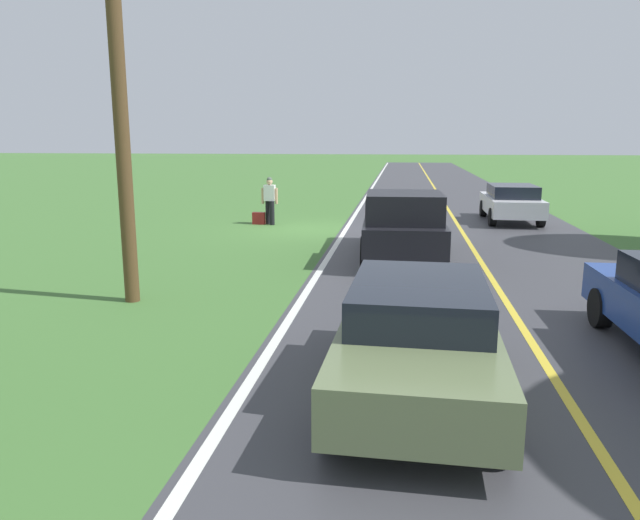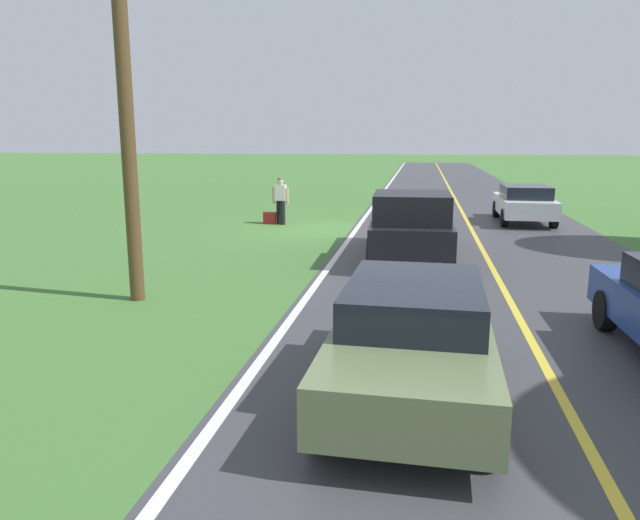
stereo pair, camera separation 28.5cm
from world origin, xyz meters
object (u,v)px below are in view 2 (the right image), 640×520
Objects in this scene: suitcase_carried at (270,218)px; sedan_ahead_same_lane at (413,336)px; utility_pole_roadside at (126,103)px; hitchhiker_walking at (281,198)px; pickup_truck_passing at (411,223)px; sedan_near_oncoming at (524,203)px.

sedan_ahead_same_lane reaches higher than suitcase_carried.
sedan_ahead_same_lane is 7.19m from utility_pole_roadside.
hitchhiker_walking is 0.32× the size of pickup_truck_passing.
hitchhiker_walking is at bearing 12.50° from sedan_near_oncoming.
utility_pole_roadside is at bearing -33.50° from sedan_ahead_same_lane.
sedan_ahead_same_lane is 16.88m from sedan_near_oncoming.
sedan_ahead_same_lane is at bearing 76.59° from sedan_near_oncoming.
utility_pole_roadside is (0.37, 10.83, 2.80)m from hitchhiker_walking.
utility_pole_roadside is at bearing 53.89° from sedan_near_oncoming.
utility_pole_roadside is at bearing 43.78° from pickup_truck_passing.
utility_pole_roadside is (-0.05, 10.77, 3.56)m from suitcase_carried.
pickup_truck_passing is at bearing 44.97° from suitcase_carried.
pickup_truck_passing is 1.22× the size of sedan_ahead_same_lane.
suitcase_carried is 0.10× the size of sedan_near_oncoming.
hitchhiker_walking is 0.39× the size of sedan_ahead_same_lane.
hitchhiker_walking is 15.29m from sedan_ahead_same_lane.
sedan_near_oncoming is at bearing -126.11° from utility_pole_roadside.
pickup_truck_passing is at bearing -88.70° from sedan_ahead_same_lane.
sedan_ahead_same_lane is 0.59× the size of utility_pole_roadside.
suitcase_carried is at bearing -69.09° from sedan_ahead_same_lane.
sedan_ahead_same_lane is at bearing 146.50° from utility_pole_roadside.
sedan_near_oncoming reaches higher than suitcase_carried.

